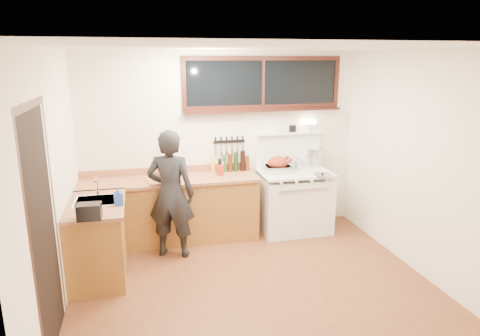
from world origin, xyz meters
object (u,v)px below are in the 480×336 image
object	(u,v)px
vintage_stove	(294,200)
man	(171,194)
cutting_board	(164,177)
roast_turkey	(278,166)

from	to	relation	value
vintage_stove	man	distance (m)	1.90
cutting_board	roast_turkey	size ratio (longest dim) A/B	1.13
vintage_stove	roast_turkey	size ratio (longest dim) A/B	3.72
man	cutting_board	bearing A→B (deg)	99.80
cutting_board	man	bearing A→B (deg)	-80.20
man	roast_turkey	size ratio (longest dim) A/B	3.82
vintage_stove	roast_turkey	xyz separation A→B (m)	(-0.25, 0.01, 0.53)
man	roast_turkey	distance (m)	1.64
man	cutting_board	world-z (taller)	man
vintage_stove	cutting_board	distance (m)	1.94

